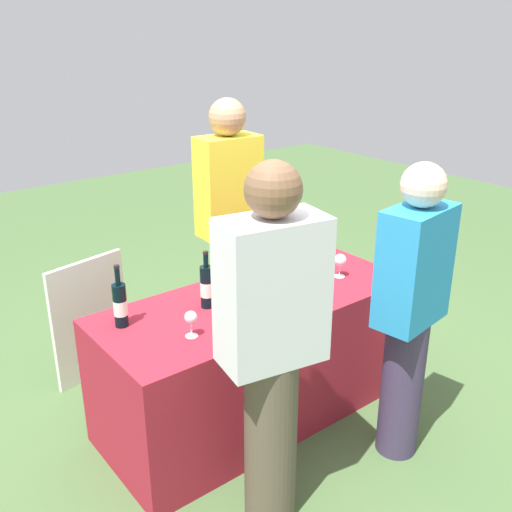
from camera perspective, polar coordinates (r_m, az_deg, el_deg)
ground_plane at (r=3.63m, az=-0.00°, el=-14.85°), size 12.00×12.00×0.00m
tasting_table at (r=3.42m, az=-0.00°, el=-9.79°), size 1.80×0.75×0.75m
wine_bottle_0 at (r=2.98m, az=-13.12°, el=-4.64°), size 0.07×0.07×0.33m
wine_bottle_1 at (r=3.10m, az=-4.84°, el=-2.97°), size 0.07×0.07×0.32m
wine_bottle_2 at (r=3.22m, az=-2.17°, el=-1.85°), size 0.07×0.07×0.33m
wine_bottle_3 at (r=3.30m, az=0.25°, el=-1.37°), size 0.07×0.07×0.33m
wine_bottle_4 at (r=3.43m, az=1.66°, el=-0.63°), size 0.07×0.07×0.29m
wine_bottle_5 at (r=3.58m, az=5.52°, el=0.52°), size 0.07×0.07×0.33m
wine_glass_0 at (r=2.83m, az=-6.38°, el=-6.08°), size 0.06×0.06×0.14m
wine_glass_1 at (r=2.94m, az=-3.25°, el=-4.70°), size 0.07×0.07×0.15m
wine_glass_2 at (r=2.93m, az=-1.18°, el=-4.79°), size 0.07×0.07×0.14m
wine_glass_3 at (r=3.17m, az=1.36°, el=-3.02°), size 0.06×0.06×0.12m
wine_glass_4 at (r=3.33m, az=4.90°, el=-1.48°), size 0.07×0.07×0.14m
wine_glass_5 at (r=3.50m, az=8.21°, el=-0.48°), size 0.08×0.08×0.15m
server_pouring at (r=3.85m, az=-2.63°, el=3.44°), size 0.41×0.25×1.75m
guest_0 at (r=2.48m, az=1.53°, el=-8.56°), size 0.47×0.31×1.69m
guest_1 at (r=3.00m, az=14.83°, el=-4.88°), size 0.42×0.27×1.59m
menu_board at (r=3.90m, az=-15.88°, el=-6.00°), size 0.53×0.14×0.81m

